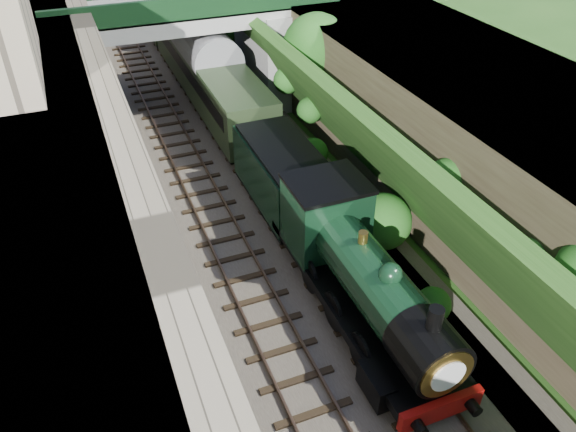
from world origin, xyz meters
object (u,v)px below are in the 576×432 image
Objects in this scene: tree at (317,49)px; locomotive at (362,277)px; tender at (283,179)px; road_bridge at (200,39)px.

tree reaches higher than locomotive.
tree is 1.10× the size of tender.
locomotive is at bearing -90.00° from tender.
road_bridge is 1.56× the size of locomotive.
road_bridge reaches higher than locomotive.
tender is at bearing -88.84° from road_bridge.
tender is (0.26, -12.67, -2.46)m from road_bridge.
road_bridge reaches higher than tree.
locomotive is 7.37m from tender.
locomotive is (-4.71, -14.41, -2.75)m from tree.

